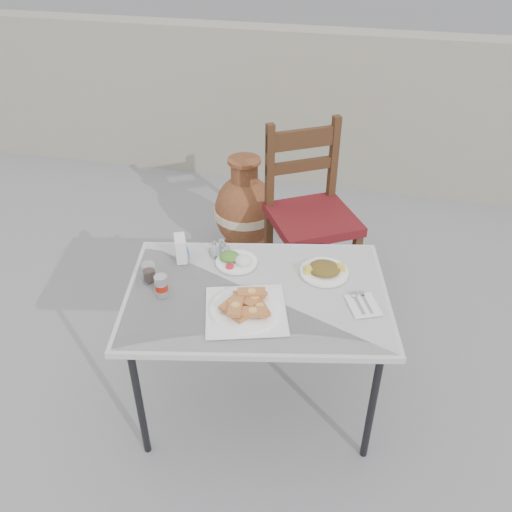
% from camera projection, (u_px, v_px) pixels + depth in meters
% --- Properties ---
extents(ground, '(80.00, 80.00, 0.00)m').
position_uv_depth(ground, '(221.00, 401.00, 2.65)').
color(ground, slate).
rests_on(ground, ground).
extents(cafe_table, '(1.24, 0.96, 0.67)m').
position_uv_depth(cafe_table, '(257.00, 300.00, 2.31)').
color(cafe_table, black).
rests_on(cafe_table, ground).
extents(pide_plate, '(0.40, 0.40, 0.07)m').
position_uv_depth(pide_plate, '(246.00, 305.00, 2.16)').
color(pide_plate, white).
rests_on(pide_plate, cafe_table).
extents(salad_rice_plate, '(0.19, 0.19, 0.05)m').
position_uv_depth(salad_rice_plate, '(236.00, 260.00, 2.44)').
color(salad_rice_plate, white).
rests_on(salad_rice_plate, cafe_table).
extents(salad_chopped_plate, '(0.22, 0.22, 0.05)m').
position_uv_depth(salad_chopped_plate, '(324.00, 270.00, 2.38)').
color(salad_chopped_plate, white).
rests_on(salad_chopped_plate, cafe_table).
extents(soda_can, '(0.05, 0.05, 0.10)m').
position_uv_depth(soda_can, '(161.00, 286.00, 2.23)').
color(soda_can, silver).
rests_on(soda_can, cafe_table).
extents(cola_glass, '(0.06, 0.06, 0.08)m').
position_uv_depth(cola_glass, '(149.00, 273.00, 2.32)').
color(cola_glass, white).
rests_on(cola_glass, cafe_table).
extents(napkin_holder, '(0.08, 0.11, 0.11)m').
position_uv_depth(napkin_holder, '(181.00, 248.00, 2.44)').
color(napkin_holder, white).
rests_on(napkin_holder, cafe_table).
extents(condiment_caddy, '(0.12, 0.11, 0.07)m').
position_uv_depth(condiment_caddy, '(220.00, 249.00, 2.50)').
color(condiment_caddy, silver).
rests_on(condiment_caddy, cafe_table).
extents(cutlery_napkin, '(0.17, 0.19, 0.01)m').
position_uv_depth(cutlery_napkin, '(362.00, 303.00, 2.21)').
color(cutlery_napkin, white).
rests_on(cutlery_napkin, cafe_table).
extents(chair, '(0.62, 0.62, 1.03)m').
position_uv_depth(chair, '(310.00, 212.00, 3.10)').
color(chair, '#331C0E').
rests_on(chair, ground).
extents(terracotta_urn, '(0.40, 0.40, 0.70)m').
position_uv_depth(terracotta_urn, '(245.00, 212.00, 3.51)').
color(terracotta_urn, brown).
rests_on(terracotta_urn, ground).
extents(back_wall, '(6.00, 0.25, 1.20)m').
position_uv_depth(back_wall, '(307.00, 109.00, 4.30)').
color(back_wall, gray).
rests_on(back_wall, ground).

